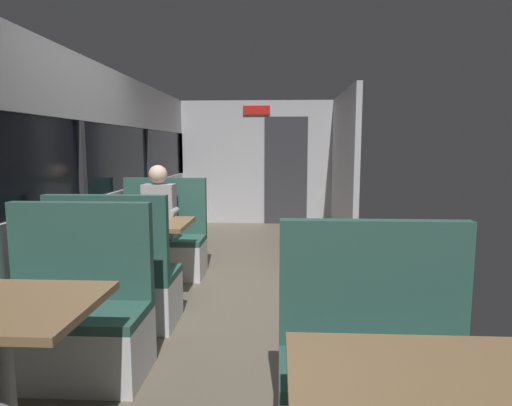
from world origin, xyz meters
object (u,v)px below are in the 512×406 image
(bench_near_window_facing_entry, at_px, (73,325))
(bench_mid_window_facing_end, at_px, (117,287))
(seated_passenger, at_px, (160,230))
(bench_front_aisle_facing_entry, at_px, (378,384))
(bench_mid_window_facing_entry, at_px, (163,247))
(dining_table_mid_window, at_px, (143,232))

(bench_near_window_facing_entry, bearing_deg, bench_mid_window_facing_end, 90.00)
(seated_passenger, bearing_deg, bench_mid_window_facing_end, -90.00)
(bench_front_aisle_facing_entry, bearing_deg, bench_mid_window_facing_end, 142.77)
(bench_near_window_facing_entry, xyz_separation_m, bench_mid_window_facing_end, (0.00, 0.76, 0.00))
(bench_mid_window_facing_end, xyz_separation_m, bench_mid_window_facing_entry, (0.00, 1.40, 0.00))
(bench_mid_window_facing_end, relative_size, bench_front_aisle_facing_entry, 1.00)
(bench_front_aisle_facing_entry, bearing_deg, bench_near_window_facing_entry, 161.47)
(dining_table_mid_window, height_order, bench_mid_window_facing_end, bench_mid_window_facing_end)
(dining_table_mid_window, bearing_deg, bench_near_window_facing_entry, -90.00)
(bench_mid_window_facing_entry, distance_m, bench_front_aisle_facing_entry, 3.29)
(bench_mid_window_facing_entry, bearing_deg, bench_near_window_facing_entry, -90.00)
(dining_table_mid_window, xyz_separation_m, bench_mid_window_facing_end, (0.00, -0.70, -0.31))
(dining_table_mid_window, distance_m, bench_mid_window_facing_entry, 0.77)
(bench_front_aisle_facing_entry, relative_size, seated_passenger, 0.87)
(bench_near_window_facing_entry, distance_m, bench_mid_window_facing_end, 0.76)
(dining_table_mid_window, height_order, seated_passenger, seated_passenger)
(bench_mid_window_facing_end, bearing_deg, bench_front_aisle_facing_entry, -37.23)
(bench_front_aisle_facing_entry, bearing_deg, seated_passenger, 123.67)
(bench_near_window_facing_entry, relative_size, bench_front_aisle_facing_entry, 1.00)
(dining_table_mid_window, bearing_deg, bench_front_aisle_facing_entry, -49.01)
(dining_table_mid_window, xyz_separation_m, bench_mid_window_facing_entry, (0.00, 0.70, -0.31))
(bench_near_window_facing_entry, distance_m, bench_front_aisle_facing_entry, 1.89)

